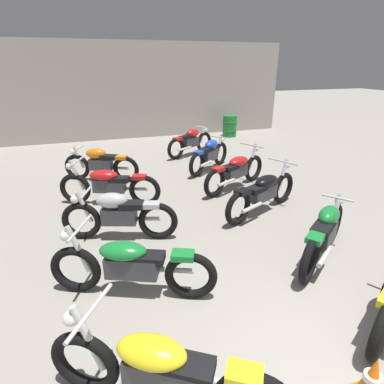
# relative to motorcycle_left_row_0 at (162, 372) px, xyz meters

# --- Properties ---
(back_wall) EXTENTS (12.86, 0.24, 3.60)m
(back_wall) POSITION_rel_motorcycle_left_row_0_xyz_m (1.41, 11.01, 1.35)
(back_wall) COLOR #9E998E
(back_wall) RESTS_ON ground
(motorcycle_left_row_0) EXTENTS (1.88, 1.28, 0.97)m
(motorcycle_left_row_0) POSITION_rel_motorcycle_left_row_0_xyz_m (0.00, 0.00, 0.00)
(motorcycle_left_row_0) COLOR black
(motorcycle_left_row_0) RESTS_ON ground
(motorcycle_left_row_1) EXTENTS (2.03, 1.05, 0.97)m
(motorcycle_left_row_1) POSITION_rel_motorcycle_left_row_0_xyz_m (-0.02, 1.58, 0.00)
(motorcycle_left_row_1) COLOR black
(motorcycle_left_row_1) RESTS_ON ground
(motorcycle_left_row_2) EXTENTS (1.90, 0.77, 0.88)m
(motorcycle_left_row_2) POSITION_rel_motorcycle_left_row_0_xyz_m (-0.01, 3.08, 0.01)
(motorcycle_left_row_2) COLOR black
(motorcycle_left_row_2) RESTS_ON ground
(motorcycle_left_row_3) EXTENTS (2.04, 1.02, 0.97)m
(motorcycle_left_row_3) POSITION_rel_motorcycle_left_row_0_xyz_m (-0.04, 4.60, 0.00)
(motorcycle_left_row_3) COLOR black
(motorcycle_left_row_3) RESTS_ON ground
(motorcycle_left_row_4) EXTENTS (1.81, 0.98, 0.88)m
(motorcycle_left_row_4) POSITION_rel_motorcycle_left_row_0_xyz_m (-0.10, 6.17, 0.01)
(motorcycle_left_row_4) COLOR black
(motorcycle_left_row_4) RESTS_ON ground
(motorcycle_right_row_1) EXTENTS (1.67, 1.22, 0.88)m
(motorcycle_right_row_1) POSITION_rel_motorcycle_left_row_0_xyz_m (2.85, 1.46, 0.01)
(motorcycle_right_row_1) COLOR black
(motorcycle_right_row_1) RESTS_ON ground
(motorcycle_right_row_2) EXTENTS (2.03, 1.06, 0.97)m
(motorcycle_right_row_2) POSITION_rel_motorcycle_left_row_0_xyz_m (2.83, 3.20, 0.00)
(motorcycle_right_row_2) COLOR black
(motorcycle_right_row_2) RESTS_ON ground
(motorcycle_right_row_3) EXTENTS (1.99, 1.12, 0.97)m
(motorcycle_right_row_3) POSITION_rel_motorcycle_left_row_0_xyz_m (2.91, 4.59, 0.00)
(motorcycle_right_row_3) COLOR black
(motorcycle_right_row_3) RESTS_ON ground
(motorcycle_right_row_4) EXTENTS (1.62, 1.30, 0.88)m
(motorcycle_right_row_4) POSITION_rel_motorcycle_left_row_0_xyz_m (2.83, 6.09, 0.01)
(motorcycle_right_row_4) COLOR black
(motorcycle_right_row_4) RESTS_ON ground
(motorcycle_right_row_5) EXTENTS (1.81, 0.98, 0.88)m
(motorcycle_right_row_5) POSITION_rel_motorcycle_left_row_0_xyz_m (2.83, 7.73, 0.01)
(motorcycle_right_row_5) COLOR black
(motorcycle_right_row_5) RESTS_ON ground
(oil_drum) EXTENTS (0.59, 0.59, 0.85)m
(oil_drum) POSITION_rel_motorcycle_left_row_0_xyz_m (5.25, 9.97, -0.03)
(oil_drum) COLOR #1E722D
(oil_drum) RESTS_ON ground
(traffic_cone) EXTENTS (0.32, 0.32, 0.54)m
(traffic_cone) POSITION_rel_motorcycle_left_row_0_xyz_m (1.72, -0.53, -0.19)
(traffic_cone) COLOR orange
(traffic_cone) RESTS_ON ground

